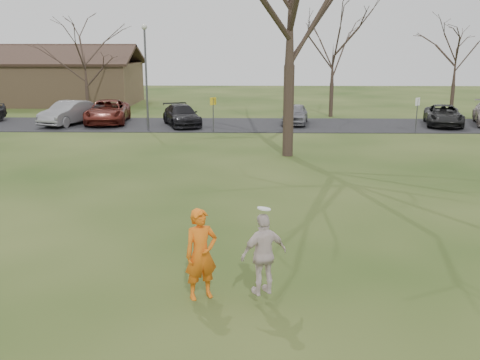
% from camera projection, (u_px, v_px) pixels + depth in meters
% --- Properties ---
extents(ground, '(120.00, 120.00, 0.00)m').
position_uv_depth(ground, '(236.00, 294.00, 11.73)').
color(ground, '#1E380F').
rests_on(ground, ground).
extents(parking_strip, '(62.00, 6.50, 0.04)m').
position_uv_depth(parking_strip, '(247.00, 125.00, 35.99)').
color(parking_strip, black).
rests_on(parking_strip, ground).
extents(player_defender, '(0.83, 0.72, 1.92)m').
position_uv_depth(player_defender, '(201.00, 254.00, 11.35)').
color(player_defender, orange).
rests_on(player_defender, ground).
extents(car_1, '(3.02, 4.87, 1.52)m').
position_uv_depth(car_1, '(69.00, 113.00, 35.86)').
color(car_1, gray).
rests_on(car_1, parking_strip).
extents(car_2, '(3.09, 5.69, 1.51)m').
position_uv_depth(car_2, '(108.00, 112.00, 36.49)').
color(car_2, '#5D1D16').
rests_on(car_2, parking_strip).
extents(car_3, '(3.25, 4.88, 1.31)m').
position_uv_depth(car_3, '(182.00, 115.00, 35.42)').
color(car_3, black).
rests_on(car_3, parking_strip).
extents(car_4, '(2.07, 4.01, 1.31)m').
position_uv_depth(car_4, '(295.00, 114.00, 36.13)').
color(car_4, gray).
rests_on(car_4, parking_strip).
extents(car_6, '(3.15, 5.07, 1.31)m').
position_uv_depth(car_6, '(444.00, 115.00, 35.43)').
color(car_6, black).
rests_on(car_6, parking_strip).
extents(catching_play, '(1.07, 0.80, 1.85)m').
position_uv_depth(catching_play, '(264.00, 254.00, 11.06)').
color(catching_play, beige).
rests_on(catching_play, ground).
extents(building, '(20.60, 8.50, 5.14)m').
position_uv_depth(building, '(21.00, 81.00, 48.60)').
color(building, '#8C6D4C').
rests_on(building, ground).
extents(lamp_post, '(0.34, 0.34, 6.27)m').
position_uv_depth(lamp_post, '(146.00, 64.00, 32.75)').
color(lamp_post, '#47474C').
rests_on(lamp_post, ground).
extents(sign_yellow, '(0.35, 0.35, 2.08)m').
position_uv_depth(sign_yellow, '(213.00, 108.00, 32.78)').
color(sign_yellow, '#47474C').
rests_on(sign_yellow, ground).
extents(sign_white, '(0.35, 0.35, 2.08)m').
position_uv_depth(sign_white, '(417.00, 109.00, 32.52)').
color(sign_white, '#47474C').
rests_on(sign_white, ground).
extents(big_tree, '(9.00, 9.00, 14.00)m').
position_uv_depth(big_tree, '(291.00, 1.00, 24.57)').
color(big_tree, '#352821').
rests_on(big_tree, ground).
extents(small_tree_row, '(55.00, 5.90, 8.50)m').
position_uv_depth(small_tree_row, '(309.00, 62.00, 39.88)').
color(small_tree_row, '#352821').
rests_on(small_tree_row, ground).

